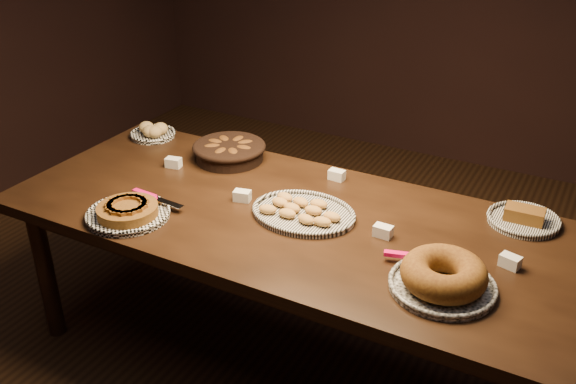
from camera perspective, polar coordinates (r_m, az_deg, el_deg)
The scene contains 9 objects.
ground at distance 3.04m, azimuth 0.32°, elevation -14.44°, with size 5.00×5.00×0.00m, color black.
buffet_table at distance 2.63m, azimuth 0.36°, elevation -3.44°, with size 2.40×1.00×0.75m.
apple_tart_plate at distance 2.65m, azimuth -14.03°, elevation -1.71°, with size 0.34×0.34×0.06m.
madeleine_platter at distance 2.58m, azimuth 1.30°, elevation -1.78°, with size 0.43×0.35×0.05m.
bundt_cake_plate at distance 2.21m, azimuth 13.62°, elevation -7.35°, with size 0.42×0.36×0.11m.
croissant_basket at distance 3.07m, azimuth -5.24°, elevation 3.75°, with size 0.42×0.42×0.09m.
bread_roll_plate at distance 3.39m, azimuth -11.91°, elevation 5.25°, with size 0.23×0.23×0.07m.
loaf_plate at distance 2.70m, azimuth 20.21°, elevation -2.21°, with size 0.28×0.28×0.07m.
tent_cards at distance 2.65m, azimuth 2.75°, elevation -0.84°, with size 1.63×0.43×0.04m.
Camera 1 is at (1.06, -1.99, 2.03)m, focal length 40.00 mm.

